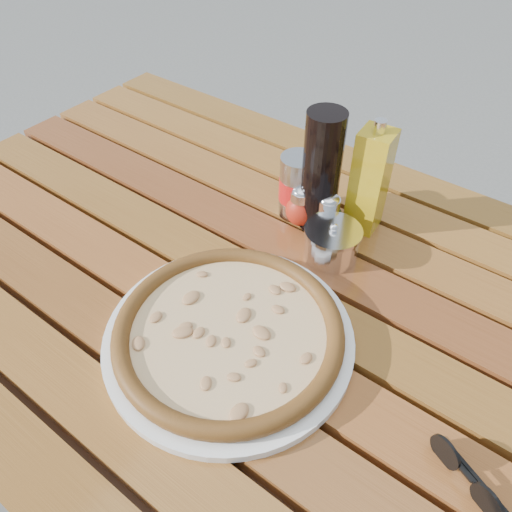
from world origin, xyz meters
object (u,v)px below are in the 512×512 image
Objects in this scene: olive_oil_cruet at (370,181)px; table at (249,306)px; dark_bottle at (321,172)px; sunglasses at (466,476)px; pizza at (229,331)px; oregano_shaker at (327,214)px; plate at (229,338)px; pepper_shaker at (301,206)px; soda_can at (297,187)px; parmesan_tin at (332,243)px.

table is at bearing -110.71° from olive_oil_cruet.
dark_bottle reaches higher than sunglasses.
pizza is 0.29m from oregano_shaker.
plate is 1.71× the size of olive_oil_cruet.
plate is 0.36m from olive_oil_cruet.
pepper_shaker is at bearing 102.66° from pizza.
dark_bottle is (-0.04, 0.30, 0.10)m from plate.
oregano_shaker is 0.08m from dark_bottle.
sunglasses is (0.31, -0.34, -0.08)m from olive_oil_cruet.
sunglasses reaches higher than table.
oregano_shaker is at bearing -10.18° from soda_can.
pizza is (0.06, -0.12, 0.10)m from table.
parmesan_tin is (0.09, -0.04, -0.01)m from pepper_shaker.
dark_bottle is at bearing 38.35° from pepper_shaker.
pepper_shaker is 0.08m from dark_bottle.
olive_oil_cruet is at bearing 32.57° from dark_bottle.
pizza reaches higher than plate.
table is 17.07× the size of pepper_shaker.
oregano_shaker is 0.46m from sunglasses.
pepper_shaker reaches higher than table.
olive_oil_cruet is (0.12, 0.04, 0.04)m from soda_can.
pizza is at bearing -154.49° from sunglasses.
pepper_shaker reaches higher than sunglasses.
oregano_shaker is at bearing -21.02° from dark_bottle.
oregano_shaker is (0.05, 0.01, 0.00)m from pepper_shaker.
sunglasses is at bearing -36.44° from parmesan_tin.
soda_can is 0.13m from parmesan_tin.
olive_oil_cruet is 1.93× the size of sunglasses.
dark_bottle is 0.49m from sunglasses.
olive_oil_cruet is at bearing 34.11° from pepper_shaker.
table is 0.43m from sunglasses.
dark_bottle reaches higher than plate.
pizza is at bearing -64.96° from table.
table is 0.23m from soda_can.
soda_can reaches higher than plate.
dark_bottle is at bearing -3.60° from soda_can.
table is at bearing 115.04° from plate.
table is 0.21m from oregano_shaker.
pizza is 4.82× the size of pepper_shaker.
plate is 1.64× the size of dark_bottle.
plate is at bearing 75.96° from pizza.
oregano_shaker is at bearing -128.43° from olive_oil_cruet.
pizza is 3.33× the size of parmesan_tin.
olive_oil_cruet reaches higher than pepper_shaker.
dark_bottle is at bearing 137.51° from parmesan_tin.
pepper_shaker is (-0.01, 0.16, 0.11)m from table.
soda_can is 1.11× the size of sunglasses.
plate reaches higher than table.
pizza is at bearing -74.17° from soda_can.
pepper_shaker is at bearing -141.65° from dark_bottle.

